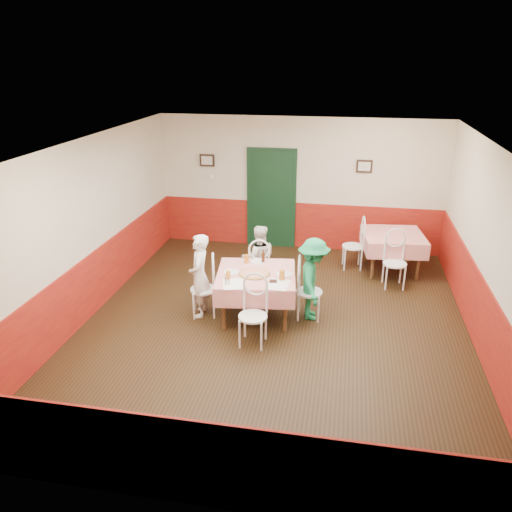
% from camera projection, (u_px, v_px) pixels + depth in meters
% --- Properties ---
extents(floor, '(7.00, 7.00, 0.00)m').
position_uv_depth(floor, '(274.00, 325.00, 7.88)').
color(floor, black).
rests_on(floor, ground).
extents(ceiling, '(7.00, 7.00, 0.00)m').
position_uv_depth(ceiling, '(277.00, 146.00, 6.82)').
color(ceiling, white).
rests_on(ceiling, back_wall).
extents(back_wall, '(6.00, 0.10, 2.80)m').
position_uv_depth(back_wall, '(300.00, 185.00, 10.54)').
color(back_wall, beige).
rests_on(back_wall, ground).
extents(front_wall, '(6.00, 0.10, 2.80)m').
position_uv_depth(front_wall, '(215.00, 386.00, 4.16)').
color(front_wall, beige).
rests_on(front_wall, ground).
extents(left_wall, '(0.10, 7.00, 2.80)m').
position_uv_depth(left_wall, '(88.00, 230.00, 7.86)').
color(left_wall, beige).
rests_on(left_wall, ground).
extents(right_wall, '(0.10, 7.00, 2.80)m').
position_uv_depth(right_wall, '(492.00, 256.00, 6.84)').
color(right_wall, beige).
rests_on(right_wall, ground).
extents(wainscot_back, '(6.00, 0.03, 1.00)m').
position_uv_depth(wainscot_back, '(298.00, 225.00, 10.86)').
color(wainscot_back, maroon).
rests_on(wainscot_back, ground).
extents(wainscot_front, '(6.00, 0.03, 1.00)m').
position_uv_depth(wainscot_front, '(218.00, 467.00, 4.52)').
color(wainscot_front, maroon).
rests_on(wainscot_front, ground).
extents(wainscot_left, '(0.03, 7.00, 1.00)m').
position_uv_depth(wainscot_left, '(95.00, 281.00, 8.19)').
color(wainscot_left, maroon).
rests_on(wainscot_left, ground).
extents(wainscot_right, '(0.03, 7.00, 1.00)m').
position_uv_depth(wainscot_right, '(479.00, 313.00, 7.19)').
color(wainscot_right, maroon).
rests_on(wainscot_right, ground).
extents(door, '(0.96, 0.06, 2.10)m').
position_uv_depth(door, '(271.00, 200.00, 10.72)').
color(door, black).
rests_on(door, ground).
extents(picture_left, '(0.32, 0.03, 0.26)m').
position_uv_depth(picture_left, '(207.00, 160.00, 10.66)').
color(picture_left, black).
rests_on(picture_left, back_wall).
extents(picture_right, '(0.32, 0.03, 0.26)m').
position_uv_depth(picture_right, '(364.00, 166.00, 10.10)').
color(picture_right, black).
rests_on(picture_right, back_wall).
extents(thermostat, '(0.10, 0.03, 0.10)m').
position_uv_depth(thermostat, '(212.00, 177.00, 10.77)').
color(thermostat, white).
rests_on(thermostat, back_wall).
extents(main_table, '(1.37, 1.37, 0.77)m').
position_uv_depth(main_table, '(256.00, 295.00, 8.01)').
color(main_table, red).
rests_on(main_table, ground).
extents(second_table, '(1.24, 1.24, 0.77)m').
position_uv_depth(second_table, '(392.00, 253.00, 9.71)').
color(second_table, red).
rests_on(second_table, ground).
extents(chair_left, '(0.52, 0.52, 0.90)m').
position_uv_depth(chair_left, '(203.00, 289.00, 8.03)').
color(chair_left, white).
rests_on(chair_left, ground).
extents(chair_right, '(0.44, 0.44, 0.90)m').
position_uv_depth(chair_right, '(309.00, 292.00, 7.94)').
color(chair_right, white).
rests_on(chair_right, ground).
extents(chair_far, '(0.50, 0.50, 0.90)m').
position_uv_depth(chair_far, '(259.00, 269.00, 8.77)').
color(chair_far, white).
rests_on(chair_far, ground).
extents(chair_near, '(0.44, 0.44, 0.90)m').
position_uv_depth(chair_near, '(253.00, 317.00, 7.20)').
color(chair_near, white).
rests_on(chair_near, ground).
extents(chair_second_a, '(0.47, 0.47, 0.90)m').
position_uv_depth(chair_second_a, '(353.00, 246.00, 9.81)').
color(chair_second_a, white).
rests_on(chair_second_a, ground).
extents(chair_second_b, '(0.47, 0.47, 0.90)m').
position_uv_depth(chair_second_b, '(395.00, 264.00, 9.00)').
color(chair_second_b, white).
rests_on(chair_second_b, ground).
extents(pizza, '(0.53, 0.53, 0.03)m').
position_uv_depth(pizza, '(254.00, 273.00, 7.82)').
color(pizza, '#B74723').
rests_on(pizza, main_table).
extents(plate_left, '(0.28, 0.28, 0.01)m').
position_uv_depth(plate_left, '(231.00, 272.00, 7.88)').
color(plate_left, white).
rests_on(plate_left, main_table).
extents(plate_right, '(0.28, 0.28, 0.01)m').
position_uv_depth(plate_right, '(284.00, 274.00, 7.81)').
color(plate_right, white).
rests_on(plate_right, main_table).
extents(plate_far, '(0.28, 0.28, 0.01)m').
position_uv_depth(plate_far, '(258.00, 262.00, 8.28)').
color(plate_far, white).
rests_on(plate_far, main_table).
extents(glass_a, '(0.08, 0.08, 0.13)m').
position_uv_depth(glass_a, '(228.00, 275.00, 7.65)').
color(glass_a, '#BF7219').
rests_on(glass_a, main_table).
extents(glass_b, '(0.09, 0.09, 0.15)m').
position_uv_depth(glass_b, '(282.00, 275.00, 7.60)').
color(glass_b, '#BF7219').
rests_on(glass_b, main_table).
extents(glass_c, '(0.08, 0.08, 0.14)m').
position_uv_depth(glass_c, '(247.00, 259.00, 8.22)').
color(glass_c, '#BF7219').
rests_on(glass_c, main_table).
extents(beer_bottle, '(0.06, 0.06, 0.20)m').
position_uv_depth(beer_bottle, '(263.00, 257.00, 8.22)').
color(beer_bottle, '#381C0A').
rests_on(beer_bottle, main_table).
extents(shaker_a, '(0.04, 0.04, 0.09)m').
position_uv_depth(shaker_a, '(226.00, 282.00, 7.46)').
color(shaker_a, silver).
rests_on(shaker_a, main_table).
extents(shaker_b, '(0.04, 0.04, 0.09)m').
position_uv_depth(shaker_b, '(229.00, 282.00, 7.45)').
color(shaker_b, silver).
rests_on(shaker_b, main_table).
extents(shaker_c, '(0.04, 0.04, 0.09)m').
position_uv_depth(shaker_c, '(226.00, 279.00, 7.55)').
color(shaker_c, '#B23319').
rests_on(shaker_c, main_table).
extents(menu_left, '(0.40, 0.47, 0.00)m').
position_uv_depth(menu_left, '(233.00, 284.00, 7.49)').
color(menu_left, white).
rests_on(menu_left, main_table).
extents(menu_right, '(0.33, 0.42, 0.00)m').
position_uv_depth(menu_right, '(278.00, 285.00, 7.47)').
color(menu_right, white).
rests_on(menu_right, main_table).
extents(wallet, '(0.12, 0.10, 0.02)m').
position_uv_depth(wallet, '(273.00, 281.00, 7.56)').
color(wallet, black).
rests_on(wallet, main_table).
extents(diner_left, '(0.39, 0.54, 1.38)m').
position_uv_depth(diner_left, '(200.00, 276.00, 7.94)').
color(diner_left, gray).
rests_on(diner_left, ground).
extents(diner_far, '(0.71, 0.62, 1.24)m').
position_uv_depth(diner_far, '(259.00, 259.00, 8.75)').
color(diner_far, gray).
rests_on(diner_far, ground).
extents(diner_right, '(0.59, 0.92, 1.35)m').
position_uv_depth(diner_right, '(313.00, 279.00, 7.85)').
color(diner_right, gray).
rests_on(diner_right, ground).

